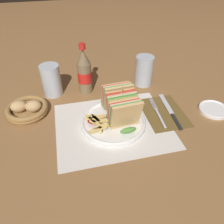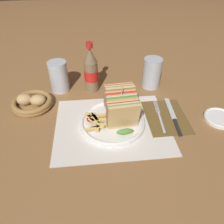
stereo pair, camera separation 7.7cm
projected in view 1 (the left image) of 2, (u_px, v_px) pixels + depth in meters
name	position (u px, v px, depth m)	size (l,w,h in m)	color
ground_plane	(106.00, 124.00, 0.78)	(4.00, 4.00, 0.00)	olive
placemat	(113.00, 125.00, 0.78)	(0.40, 0.33, 0.00)	silver
plate_main	(113.00, 122.00, 0.78)	(0.23, 0.23, 0.02)	white
club_sandwich	(121.00, 106.00, 0.76)	(0.11, 0.20, 0.14)	tan
fries_pile	(97.00, 122.00, 0.74)	(0.08, 0.09, 0.02)	#E5C166
ketchup_blob	(94.00, 121.00, 0.76)	(0.04, 0.04, 0.02)	maroon
napkin	(164.00, 112.00, 0.83)	(0.15, 0.20, 0.00)	brown
fork	(159.00, 115.00, 0.81)	(0.02, 0.18, 0.01)	silver
knife	(170.00, 111.00, 0.83)	(0.03, 0.22, 0.00)	black
coke_bottle_near	(84.00, 72.00, 0.89)	(0.06, 0.06, 0.21)	#7A6647
glass_near	(144.00, 71.00, 0.96)	(0.08, 0.08, 0.13)	silver
glass_far	(51.00, 80.00, 0.89)	(0.08, 0.08, 0.13)	silver
bread_basket	(27.00, 109.00, 0.82)	(0.16, 0.16, 0.06)	olive
side_saucer	(214.00, 109.00, 0.84)	(0.11, 0.11, 0.01)	white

